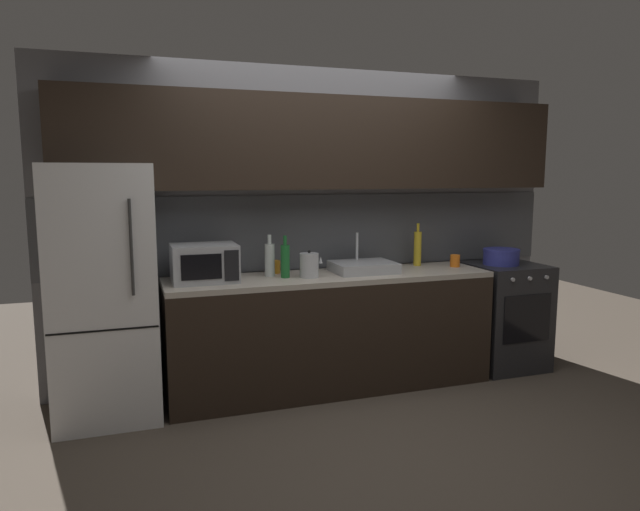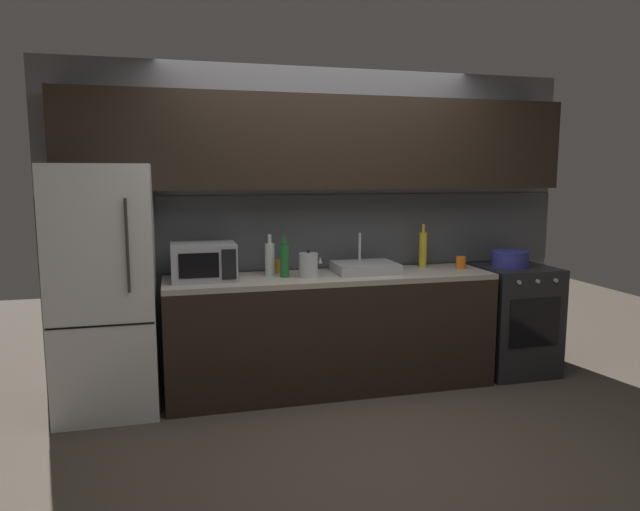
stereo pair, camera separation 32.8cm
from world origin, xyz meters
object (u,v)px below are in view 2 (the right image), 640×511
Objects in this scene: wine_bottle_clear at (270,259)px; mug_orange at (461,262)px; microwave at (204,262)px; kettle at (309,265)px; cooking_pot at (510,259)px; wine_bottle_yellow at (423,249)px; wine_bottle_green at (284,260)px; refrigerator at (105,290)px; oven_range at (513,319)px; mug_amber at (276,266)px.

wine_bottle_clear is 3.16× the size of mug_orange.
microwave reaches higher than kettle.
cooking_pot is at bearing -2.93° from mug_orange.
cooking_pot is (2.00, -0.09, -0.06)m from wine_bottle_clear.
microwave is 1.29× the size of wine_bottle_yellow.
mug_orange is (1.56, -0.07, -0.08)m from wine_bottle_clear.
wine_bottle_green is (0.09, -0.10, -0.00)m from wine_bottle_clear.
refrigerator is 4.86× the size of wine_bottle_yellow.
microwave is at bearing 177.58° from wine_bottle_green.
microwave reaches higher than oven_range.
refrigerator is 1.92× the size of oven_range.
cooking_pot reaches higher than mug_orange.
wine_bottle_green reaches higher than mug_amber.
kettle is 0.65× the size of wine_bottle_clear.
mug_amber is (0.57, 0.19, -0.09)m from microwave.
mug_amber is (-1.98, 0.21, 0.50)m from oven_range.
mug_orange is at bearing 0.11° from microwave.
wine_bottle_clear is (0.50, 0.07, -0.01)m from microwave.
kettle is 2.07× the size of mug_amber.
oven_range is at bearing -0.02° from refrigerator.
wine_bottle_green is 3.16× the size of mug_orange.
wine_bottle_clear is 0.14m from wine_bottle_green.
mug_orange is (-0.49, 0.02, 0.50)m from oven_range.
wine_bottle_clear reaches higher than oven_range.
wine_bottle_yellow reaches higher than mug_amber.
mug_amber is at bearing 173.95° from cooking_pot.
mug_amber is (-1.23, 0.02, -0.10)m from wine_bottle_yellow.
mug_amber is at bearing 58.32° from wine_bottle_clear.
refrigerator is 2.74m from mug_orange.
wine_bottle_clear reaches higher than mug_amber.
wine_bottle_green is (-0.17, 0.05, 0.04)m from kettle.
wine_bottle_yellow is 3.59× the size of mug_amber.
kettle is (-1.79, -0.05, 0.54)m from oven_range.
microwave is 0.59m from wine_bottle_green.
kettle is at bearing -2.16° from refrigerator.
microwave is 1.46× the size of wine_bottle_green.
microwave is 1.80m from wine_bottle_yellow.
wine_bottle_clear is 0.88× the size of wine_bottle_yellow.
mug_orange reaches higher than oven_range.
wine_bottle_yellow is at bearing 4.10° from wine_bottle_clear.
refrigerator is 17.36× the size of mug_orange.
wine_bottle_green is 3.17× the size of mug_amber.
oven_range is at bearing -1.48° from cooking_pot.
mug_orange is at bearing 0.47° from refrigerator.
oven_range is 2.52× the size of wine_bottle_yellow.
oven_range is 2.62m from microwave.
cooking_pot is (1.73, 0.05, -0.02)m from kettle.
refrigerator reaches higher than wine_bottle_clear.
cooking_pot is (0.44, -0.02, 0.02)m from mug_orange.
wine_bottle_green reaches higher than cooking_pot.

